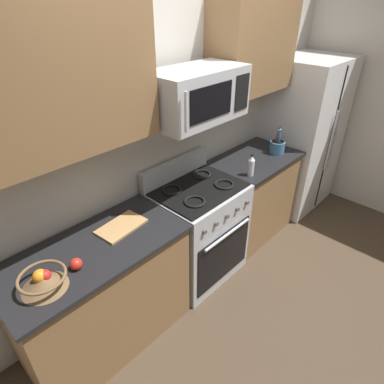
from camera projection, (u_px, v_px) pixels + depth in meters
ground_plane at (249, 303)px, 2.85m from camera, size 16.00×16.00×0.00m
wall_back at (166, 134)px, 2.75m from camera, size 8.00×0.10×2.60m
counter_left at (103, 296)px, 2.35m from camera, size 1.23×0.61×0.91m
range_oven at (198, 230)px, 2.96m from camera, size 0.76×0.65×1.09m
counter_right at (252, 196)px, 3.50m from camera, size 0.93×0.61×0.91m
refrigerator at (301, 136)px, 3.84m from camera, size 0.89×0.72×1.75m
wall_right at (381, 100)px, 3.60m from camera, size 0.10×8.00×2.60m
microwave at (197, 95)px, 2.34m from camera, size 0.76×0.44×0.37m
upper_cabinets_left at (45, 85)px, 1.67m from camera, size 1.22×0.34×0.77m
upper_cabinets_right at (253, 47)px, 2.82m from camera, size 0.92×0.34×0.77m
utensil_crock at (277, 146)px, 3.32m from camera, size 0.15×0.15×0.27m
fruit_basket at (43, 280)px, 1.80m from camera, size 0.27×0.27×0.12m
apple_loose at (76, 264)px, 1.94m from camera, size 0.07×0.07×0.07m
cutting_board at (121, 226)px, 2.29m from camera, size 0.36×0.24×0.02m
bottle_vinegar at (251, 166)px, 2.90m from camera, size 0.06×0.06×0.21m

